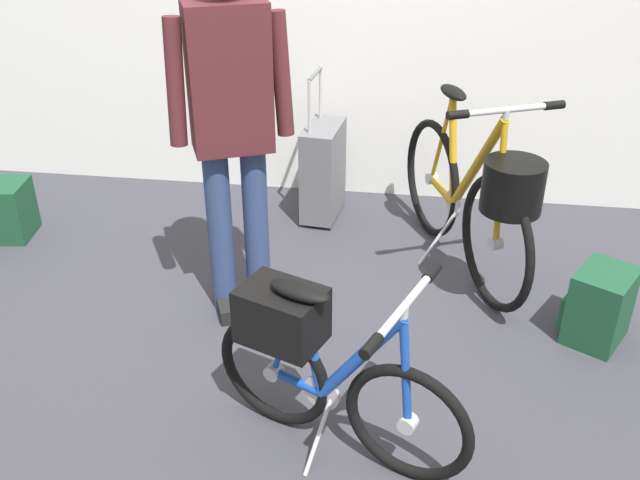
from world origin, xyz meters
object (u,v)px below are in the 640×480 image
display_bike_left (475,197)px  handbag_on_floor (9,210)px  folding_bike_foreground (318,361)px  rolling_suitcase (323,170)px  backpack_on_floor (599,306)px  visitor_near_wall (231,118)px

display_bike_left → handbag_on_floor: size_ratio=4.07×
folding_bike_foreground → rolling_suitcase: bearing=97.2°
folding_bike_foreground → rolling_suitcase: 1.74m
rolling_suitcase → backpack_on_floor: size_ratio=2.46×
display_bike_left → visitor_near_wall: bearing=-159.8°
display_bike_left → visitor_near_wall: 1.20m
folding_bike_foreground → rolling_suitcase: rolling_suitcase is taller
folding_bike_foreground → handbag_on_floor: bearing=145.8°
display_bike_left → backpack_on_floor: size_ratio=3.70×
handbag_on_floor → rolling_suitcase: bearing=15.9°
display_bike_left → backpack_on_floor: bearing=-39.6°
rolling_suitcase → handbag_on_floor: rolling_suitcase is taller
visitor_near_wall → backpack_on_floor: size_ratio=4.73×
folding_bike_foreground → display_bike_left: 1.32m
backpack_on_floor → handbag_on_floor: backpack_on_floor is taller
folding_bike_foreground → backpack_on_floor: 1.34m
display_bike_left → rolling_suitcase: bearing=145.6°
folding_bike_foreground → backpack_on_floor: bearing=34.4°
rolling_suitcase → display_bike_left: bearing=-34.4°
folding_bike_foreground → handbag_on_floor: folding_bike_foreground is taller
rolling_suitcase → folding_bike_foreground: bearing=-82.8°
visitor_near_wall → handbag_on_floor: (-1.38, 0.46, -0.75)m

